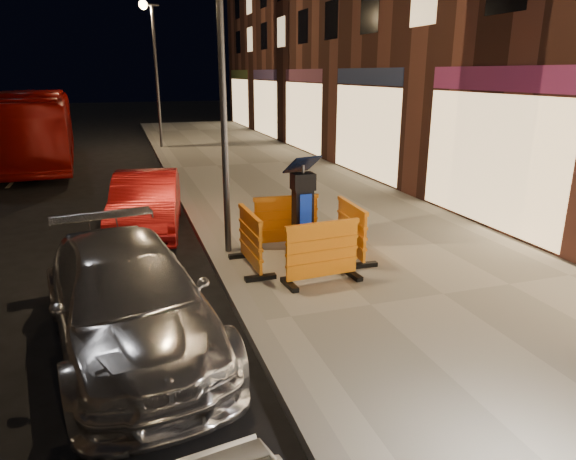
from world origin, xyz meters
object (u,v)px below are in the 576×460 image
object	(u,v)px
barrier_kerbside	(251,240)
car_red	(149,231)
barrier_back	(286,221)
car_silver	(133,345)
barrier_front	(322,252)
bus_doubledecker	(42,164)
parking_kiosk	(303,213)
barrier_bldgside	(351,230)

from	to	relation	value
barrier_kerbside	car_red	bearing A→B (deg)	23.43
barrier_back	car_silver	distance (m)	4.16
barrier_front	car_red	xyz separation A→B (m)	(-2.50, 4.27, -0.66)
barrier_back	car_red	distance (m)	3.51
barrier_back	barrier_kerbside	bearing A→B (deg)	-131.55
barrier_front	bus_doubledecker	world-z (taller)	bus_doubledecker
barrier_kerbside	car_silver	distance (m)	2.84
parking_kiosk	bus_doubledecker	distance (m)	14.86
parking_kiosk	car_silver	size ratio (longest dim) A/B	0.40
barrier_back	bus_doubledecker	xyz separation A→B (m)	(-5.91, 12.64, -0.66)
barrier_kerbside	barrier_bldgside	world-z (taller)	same
car_silver	barrier_bldgside	bearing A→B (deg)	16.73
barrier_back	barrier_kerbside	distance (m)	1.34
barrier_kerbside	barrier_bldgside	distance (m)	1.90
barrier_bldgside	car_red	xyz separation A→B (m)	(-3.45, 3.32, -0.66)
barrier_kerbside	bus_doubledecker	bearing A→B (deg)	18.50
parking_kiosk	barrier_back	distance (m)	1.03
car_red	barrier_kerbside	bearing A→B (deg)	-57.37
bus_doubledecker	barrier_bldgside	bearing A→B (deg)	-66.88
car_red	bus_doubledecker	world-z (taller)	bus_doubledecker
barrier_back	bus_doubledecker	distance (m)	13.97
barrier_front	car_silver	xyz separation A→B (m)	(-3.01, -0.90, -0.66)
bus_doubledecker	barrier_back	bearing A→B (deg)	-68.60
barrier_back	barrier_bldgside	distance (m)	1.34
parking_kiosk	car_red	world-z (taller)	parking_kiosk
barrier_back	bus_doubledecker	bearing A→B (deg)	118.51
car_red	barrier_front	bearing A→B (deg)	-52.04
barrier_back	car_silver	bearing A→B (deg)	-133.57
barrier_bldgside	bus_doubledecker	world-z (taller)	bus_doubledecker
parking_kiosk	barrier_back	bearing A→B (deg)	90.45
barrier_back	car_red	size ratio (longest dim) A/B	0.33
barrier_back	car_silver	size ratio (longest dim) A/B	0.28
barrier_front	barrier_bldgside	distance (m)	1.34
parking_kiosk	car_silver	xyz separation A→B (m)	(-3.01, -1.85, -1.06)
barrier_kerbside	bus_doubledecker	world-z (taller)	bus_doubledecker
barrier_bldgside	car_red	bearing A→B (deg)	48.50
barrier_back	barrier_kerbside	size ratio (longest dim) A/B	1.00
barrier_kerbside	barrier_front	bearing A→B (deg)	-136.55
parking_kiosk	car_silver	world-z (taller)	parking_kiosk
barrier_kerbside	barrier_bldgside	xyz separation A→B (m)	(1.90, 0.00, 0.00)
barrier_front	barrier_back	bearing A→B (deg)	85.45
parking_kiosk	barrier_back	size ratio (longest dim) A/B	1.40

